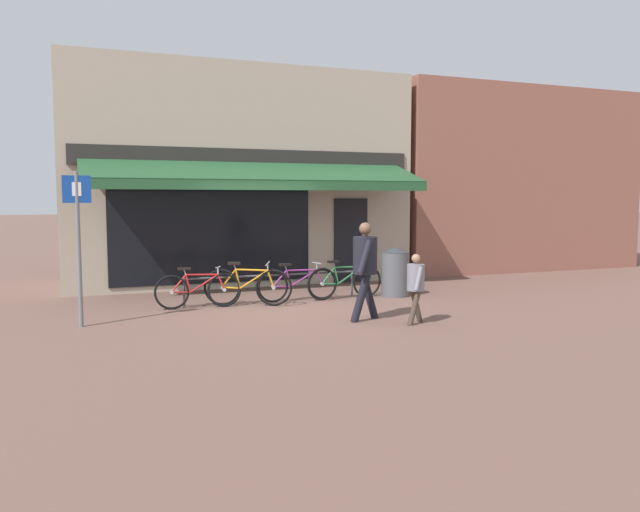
# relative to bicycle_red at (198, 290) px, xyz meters

# --- Properties ---
(ground_plane) EXTENTS (160.00, 160.00, 0.00)m
(ground_plane) POSITION_rel_bicycle_red_xyz_m (1.48, -0.59, -0.35)
(ground_plane) COLOR brown
(shop_front) EXTENTS (8.45, 4.52, 5.26)m
(shop_front) POSITION_rel_bicycle_red_xyz_m (1.72, 3.82, 2.27)
(shop_front) COLOR tan
(shop_front) RESTS_ON ground_plane
(neighbour_building) EXTENTS (7.79, 4.00, 5.28)m
(neighbour_building) POSITION_rel_bicycle_red_xyz_m (10.04, 4.34, 2.29)
(neighbour_building) COLOR #8E5647
(neighbour_building) RESTS_ON ground_plane
(bike_rack_rail) EXTENTS (3.65, 0.04, 0.57)m
(bike_rack_rail) POSITION_rel_bicycle_red_xyz_m (1.53, 0.13, 0.12)
(bike_rack_rail) COLOR #47494F
(bike_rack_rail) RESTS_ON ground_plane
(bicycle_red) EXTENTS (1.66, 0.52, 0.82)m
(bicycle_red) POSITION_rel_bicycle_red_xyz_m (0.00, 0.00, 0.00)
(bicycle_red) COLOR black
(bicycle_red) RESTS_ON ground_plane
(bicycle_orange) EXTENTS (1.62, 0.82, 0.87)m
(bicycle_orange) POSITION_rel_bicycle_red_xyz_m (0.94, -0.13, 0.04)
(bicycle_orange) COLOR black
(bicycle_orange) RESTS_ON ground_plane
(bicycle_purple) EXTENTS (1.72, 0.52, 0.79)m
(bicycle_purple) POSITION_rel_bicycle_red_xyz_m (2.06, 0.07, -0.00)
(bicycle_purple) COLOR black
(bicycle_purple) RESTS_ON ground_plane
(bicycle_green) EXTENTS (1.74, 0.52, 0.82)m
(bicycle_green) POSITION_rel_bicycle_red_xyz_m (3.07, -0.01, 0.02)
(bicycle_green) COLOR black
(bicycle_green) RESTS_ON ground_plane
(pedestrian_adult) EXTENTS (0.63, 0.67, 1.71)m
(pedestrian_adult) POSITION_rel_bicycle_red_xyz_m (2.46, -2.27, 0.68)
(pedestrian_adult) COLOR black
(pedestrian_adult) RESTS_ON ground_plane
(pedestrian_child) EXTENTS (0.41, 0.51, 1.19)m
(pedestrian_child) POSITION_rel_bicycle_red_xyz_m (3.12, -2.85, 0.36)
(pedestrian_child) COLOR #47382D
(pedestrian_child) RESTS_ON ground_plane
(litter_bin) EXTENTS (0.60, 0.60, 1.07)m
(litter_bin) POSITION_rel_bicycle_red_xyz_m (4.22, -0.09, 0.18)
(litter_bin) COLOR #515459
(litter_bin) RESTS_ON ground_plane
(parking_sign) EXTENTS (0.44, 0.07, 2.53)m
(parking_sign) POSITION_rel_bicycle_red_xyz_m (-2.11, -1.09, 1.19)
(parking_sign) COLOR slate
(parking_sign) RESTS_ON ground_plane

